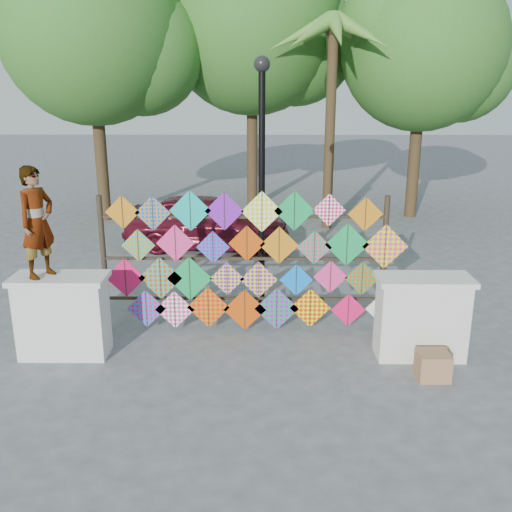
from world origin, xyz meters
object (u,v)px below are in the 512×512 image
Objects in this scene: kite_rack at (248,263)px; lamppost at (262,161)px; sedan at (207,222)px; vendor_woman at (37,222)px.

lamppost is (0.23, 1.27, 1.50)m from kite_rack.
kite_rack is 5.18m from sedan.
lamppost is at bearing 79.93° from kite_rack.
vendor_woman is 6.40m from sedan.
vendor_woman is 0.40× the size of sedan.
lamppost is at bearing -28.37° from vendor_woman.
kite_rack is at bearing -100.07° from lamppost.
kite_rack is 1.98m from lamppost.
sedan is at bearing 102.61° from kite_rack.
sedan is (-1.13, 5.03, -0.50)m from kite_rack.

